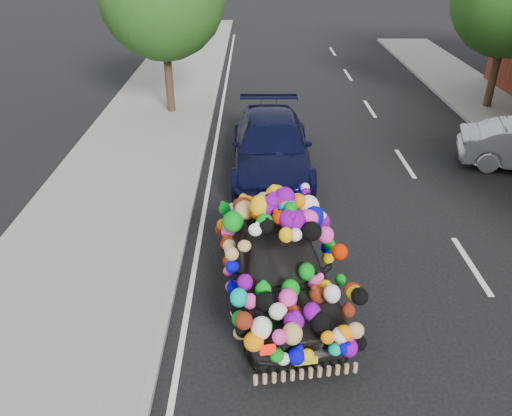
{
  "coord_description": "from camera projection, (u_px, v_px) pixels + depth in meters",
  "views": [
    {
      "loc": [
        -0.81,
        -8.21,
        5.97
      ],
      "look_at": [
        -0.76,
        0.54,
        1.04
      ],
      "focal_mm": 35.0,
      "sensor_mm": 36.0,
      "label": 1
    }
  ],
  "objects": [
    {
      "name": "sidewalk",
      "position": [
        81.0,
        264.0,
        10.04
      ],
      "size": [
        4.0,
        60.0,
        0.12
      ],
      "primitive_type": "cube",
      "color": "gray",
      "rests_on": "ground"
    },
    {
      "name": "lane_markings",
      "position": [
        471.0,
        265.0,
        10.1
      ],
      "size": [
        6.0,
        50.0,
        0.01
      ],
      "primitive_type": null,
      "color": "silver",
      "rests_on": "ground"
    },
    {
      "name": "navy_sedan",
      "position": [
        271.0,
        146.0,
        13.64
      ],
      "size": [
        2.12,
        5.2,
        1.51
      ],
      "primitive_type": "imported",
      "rotation": [
        0.0,
        0.0,
        0.0
      ],
      "color": "black",
      "rests_on": "ground"
    },
    {
      "name": "kerb",
      "position": [
        177.0,
        264.0,
        10.04
      ],
      "size": [
        0.15,
        60.0,
        0.13
      ],
      "primitive_type": "cube",
      "color": "gray",
      "rests_on": "ground"
    },
    {
      "name": "ground",
      "position": [
        294.0,
        266.0,
        10.09
      ],
      "size": [
        100.0,
        100.0,
        0.0
      ],
      "primitive_type": "plane",
      "color": "black",
      "rests_on": "ground"
    },
    {
      "name": "plush_art_car",
      "position": [
        279.0,
        248.0,
        8.77
      ],
      "size": [
        2.66,
        4.61,
        2.07
      ],
      "rotation": [
        0.0,
        0.0,
        0.15
      ],
      "color": "black",
      "rests_on": "ground"
    }
  ]
}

